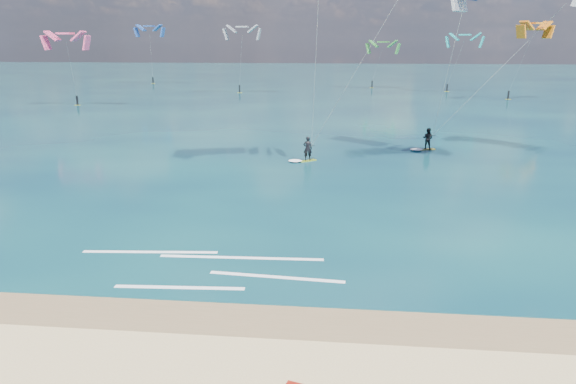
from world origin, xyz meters
name	(u,v)px	position (x,y,z in m)	size (l,w,h in m)	color
ground	(284,134)	(0.00, 40.00, 0.00)	(320.00, 320.00, 0.00)	tan
wet_sand_strip	(178,315)	(0.00, 3.00, 0.00)	(320.00, 2.40, 0.01)	brown
sea	(314,84)	(0.00, 104.00, 0.02)	(320.00, 200.00, 0.04)	#0B283C
kitesurfer_main	(342,28)	(5.63, 23.67, 10.26)	(12.73, 10.25, 20.21)	#B7EA1B
kitesurfer_far	(472,55)	(16.00, 30.25, 8.33)	(12.29, 9.44, 16.14)	gold
shoreline_foam	(212,266)	(0.27, 7.09, 0.04)	(12.14, 3.97, 0.01)	white
distant_kites	(303,63)	(-0.81, 79.54, 5.49)	(75.16, 41.21, 12.17)	#E94476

